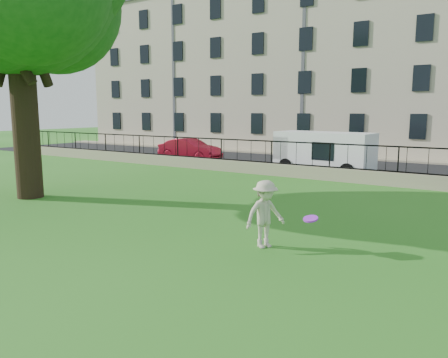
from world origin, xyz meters
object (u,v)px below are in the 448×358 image
Objects in this scene: frisbee at (311,219)px; red_sedan at (190,149)px; man at (265,214)px; white_van at (324,152)px.

frisbee is 0.06× the size of red_sedan.
white_van is at bearing 43.53° from man.
red_sedan is (-14.49, 15.18, -0.59)m from frisbee.
white_van is (-3.41, 12.91, 0.24)m from man.
man is 2.45m from frisbee.
red_sedan is 9.34m from white_van.
frisbee is at bearing -138.52° from red_sedan.
red_sedan reaches higher than frisbee.
frisbee is 0.05× the size of white_van.
frisbee is 20.99m from red_sedan.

